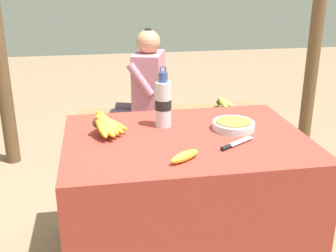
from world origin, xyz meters
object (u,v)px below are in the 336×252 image
Objects in this scene: loose_banana_front at (185,156)px; support_post_far at (319,10)px; wooden_bench at (170,120)px; banana_bunch_green at (223,103)px; seated_vendor at (143,89)px; water_bottle at (163,103)px; knife at (232,145)px; banana_bunch_ripe at (105,123)px; serving_bowl at (233,125)px.

support_post_far is (1.46, 1.70, 0.43)m from loose_banana_front.
banana_bunch_green is (0.43, -0.01, 0.12)m from wooden_bench.
seated_vendor is 4.43× the size of banana_bunch_green.
water_bottle is 1.33m from banana_bunch_green.
support_post_far is at bearing 19.21° from knife.
loose_banana_front reaches higher than wooden_bench.
seated_vendor is at bearing 88.81° from water_bottle.
banana_bunch_green is at bearing 50.98° from banana_bunch_ripe.
loose_banana_front is at bearing 171.09° from knife.
water_bottle reaches higher than banana_bunch_green.
wooden_bench is at bearing 66.01° from banana_bunch_ripe.
banana_bunch_green is (0.40, 1.42, -0.25)m from knife.
serving_bowl is 0.15× the size of wooden_bench.
water_bottle is (-0.34, 0.10, 0.10)m from serving_bowl.
loose_banana_front is 1.68m from banana_bunch_green.
banana_bunch_ripe is at bearing 123.20° from knife.
support_post_far is (1.22, 1.59, 0.44)m from knife.
serving_bowl is 1.27m from banana_bunch_green.
banana_bunch_green is 1.09m from support_post_far.
banana_bunch_ripe is 1.21× the size of serving_bowl.
loose_banana_front is at bearing -130.78° from support_post_far.
wooden_bench is 1.50m from support_post_far.
wooden_bench is at bearing -172.57° from support_post_far.
wooden_bench is 1.38× the size of seated_vendor.
water_bottle is at bearing 106.53° from seated_vendor.
wooden_bench is (0.53, 1.18, -0.42)m from banana_bunch_ripe.
banana_bunch_green reaches higher than wooden_bench.
loose_banana_front is at bearing -134.33° from serving_bowl.
loose_banana_front is 2.28m from support_post_far.
seated_vendor is 0.66m from banana_bunch_green.
serving_bowl is 1.24m from seated_vendor.
serving_bowl reaches higher than wooden_bench.
banana_bunch_ripe is 1.08× the size of banana_bunch_green.
seated_vendor is 1.57m from support_post_far.
banana_bunch_ripe is 0.31m from water_bottle.
water_bottle is at bearing 162.77° from serving_bowl.
banana_bunch_ripe is at bearing 177.56° from serving_bowl.
banana_bunch_ripe is 0.83× the size of water_bottle.
knife is (0.24, 0.11, -0.01)m from loose_banana_front.
banana_bunch_ripe is 1.37× the size of knife.
knife is at bearing -109.18° from serving_bowl.
serving_bowl is 0.68× the size of water_bottle.
banana_bunch_green is (0.33, 1.20, -0.27)m from serving_bowl.
banana_bunch_ripe is 0.11× the size of support_post_far.
wooden_bench is 0.63× the size of support_post_far.
water_bottle reaches higher than serving_bowl.
water_bottle reaches higher than banana_bunch_ripe.
wooden_bench is at bearing -157.42° from seated_vendor.
knife is at bearing -88.93° from wooden_bench.
banana_bunch_ripe is 1.22m from seated_vendor.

